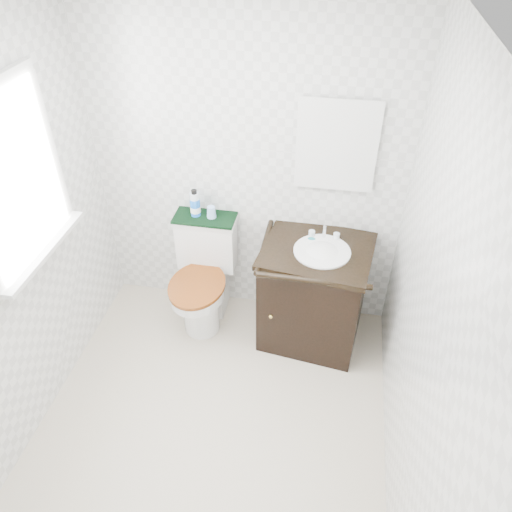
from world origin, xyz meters
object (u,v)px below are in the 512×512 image
(vanity, at_px, (314,292))
(trash_bin, at_px, (301,301))
(cup, at_px, (211,212))
(mouthwash_bottle, at_px, (195,204))
(toilet, at_px, (204,280))

(vanity, relative_size, trash_bin, 3.29)
(vanity, relative_size, cup, 10.65)
(trash_bin, height_order, cup, cup)
(mouthwash_bottle, bearing_deg, toilet, -63.69)
(toilet, distance_m, trash_bin, 0.78)
(vanity, bearing_deg, cup, 166.26)
(mouthwash_bottle, bearing_deg, trash_bin, -0.16)
(vanity, height_order, cup, cup)
(trash_bin, distance_m, mouthwash_bottle, 1.14)
(toilet, distance_m, mouthwash_bottle, 0.61)
(vanity, relative_size, mouthwash_bottle, 4.44)
(toilet, xyz_separation_m, vanity, (0.84, -0.06, 0.06))
(trash_bin, height_order, mouthwash_bottle, mouthwash_bottle)
(toilet, distance_m, cup, 0.55)
(vanity, height_order, mouthwash_bottle, mouthwash_bottle)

